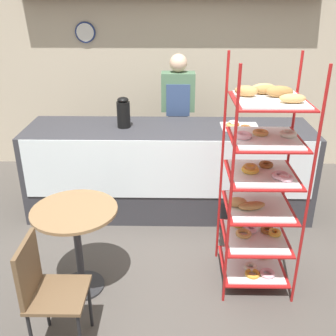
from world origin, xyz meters
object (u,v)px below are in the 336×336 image
Objects in this scene: pastry_rack at (261,183)px; cafe_table at (76,230)px; person_worker at (178,117)px; coffee_carafe at (123,113)px; donut_tray_counter at (237,126)px; cafe_chair at (44,285)px.

cafe_table is (-1.45, -0.16, -0.35)m from pastry_rack.
person_worker is 0.87m from coffee_carafe.
donut_tray_counter reaches higher than cafe_table.
coffee_carafe is 0.82× the size of donut_tray_counter.
cafe_chair is 2.06m from coffee_carafe.
cafe_table is at bearing -99.88° from coffee_carafe.
coffee_carafe is at bearing 80.12° from cafe_table.
coffee_carafe is at bearing -179.11° from donut_tray_counter.
cafe_chair is 2.53m from donut_tray_counter.
person_worker is at bearing -19.58° from cafe_chair.
pastry_rack is at bearing -89.44° from donut_tray_counter.
person_worker reaches higher than cafe_chair.
cafe_table is at bearing -8.23° from cafe_chair.
pastry_rack is at bearing -70.52° from person_worker.
donut_tray_counter is (1.52, 1.96, 0.47)m from cafe_chair.
person_worker is 2.74m from cafe_chair.
cafe_table is 0.89× the size of cafe_chair.
coffee_carafe is (0.32, 1.94, 0.61)m from cafe_chair.
cafe_table is 2.34× the size of coffee_carafe.
pastry_rack is at bearing 6.08° from cafe_table.
pastry_rack reaches higher than cafe_chair.
cafe_chair is (-0.89, -2.56, -0.39)m from person_worker.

